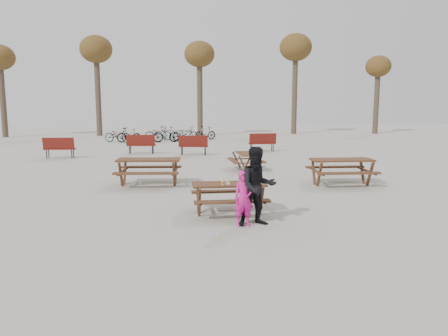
{
  "coord_description": "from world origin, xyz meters",
  "views": [
    {
      "loc": [
        -1.42,
        -10.44,
        2.78
      ],
      "look_at": [
        0.0,
        1.0,
        1.0
      ],
      "focal_mm": 35.0,
      "sensor_mm": 36.0,
      "label": 1
    }
  ],
  "objects": [
    {
      "name": "ground",
      "position": [
        0.0,
        0.0,
        0.0
      ],
      "size": [
        80.0,
        80.0,
        0.0
      ],
      "primitive_type": "plane",
      "color": "gray",
      "rests_on": "ground"
    },
    {
      "name": "main_picnic_table",
      "position": [
        0.0,
        0.0,
        0.59
      ],
      "size": [
        1.8,
        1.45,
        0.78
      ],
      "color": "#3D2416",
      "rests_on": "ground"
    },
    {
      "name": "park_bench_row",
      "position": [
        -1.57,
        12.37,
        0.52
      ],
      "size": [
        11.95,
        2.08,
        1.03
      ],
      "color": "maroon",
      "rests_on": "ground"
    },
    {
      "name": "adult",
      "position": [
        0.5,
        -1.06,
        0.89
      ],
      "size": [
        0.95,
        0.79,
        1.78
      ],
      "primitive_type": "imported",
      "rotation": [
        0.0,
        0.0,
        0.15
      ],
      "color": "black",
      "rests_on": "ground"
    },
    {
      "name": "picnic_table_north",
      "position": [
        -2.13,
        4.01,
        0.44
      ],
      "size": [
        2.2,
        1.84,
        0.89
      ],
      "primitive_type": null,
      "rotation": [
        0.0,
        0.0,
        -0.09
      ],
      "color": "#3D2416",
      "rests_on": "ground"
    },
    {
      "name": "bicycle_row",
      "position": [
        -2.17,
        19.99,
        0.5
      ],
      "size": [
        7.86,
        2.48,
        1.07
      ],
      "color": "black",
      "rests_on": "ground"
    },
    {
      "name": "picnic_table_east",
      "position": [
        4.22,
        3.27,
        0.44
      ],
      "size": [
        2.1,
        1.72,
        0.87
      ],
      "primitive_type": null,
      "rotation": [
        0.0,
        0.0,
        -0.04
      ],
      "color": "#3D2416",
      "rests_on": "ground"
    },
    {
      "name": "fallen_leaves",
      "position": [
        0.5,
        2.5,
        0.0
      ],
      "size": [
        11.0,
        11.0,
        0.01
      ],
      "primitive_type": null,
      "color": "gold",
      "rests_on": "ground"
    },
    {
      "name": "tree_row",
      "position": [
        0.9,
        25.15,
        6.19
      ],
      "size": [
        32.17,
        3.52,
        8.26
      ],
      "color": "#382B21",
      "rests_on": "ground"
    },
    {
      "name": "picnic_table_far",
      "position": [
        1.63,
        6.8,
        0.34
      ],
      "size": [
        1.35,
        1.65,
        0.69
      ],
      "primitive_type": null,
      "rotation": [
        0.0,
        0.0,
        1.61
      ],
      "color": "#3D2416",
      "rests_on": "ground"
    },
    {
      "name": "food_tray",
      "position": [
        -0.09,
        -0.11,
        0.79
      ],
      "size": [
        0.18,
        0.11,
        0.03
      ],
      "primitive_type": "cube",
      "color": "white",
      "rests_on": "main_picnic_table"
    },
    {
      "name": "soda_bottle",
      "position": [
        -0.18,
        -0.19,
        0.85
      ],
      "size": [
        0.07,
        0.07,
        0.17
      ],
      "color": "silver",
      "rests_on": "main_picnic_table"
    },
    {
      "name": "bread_roll",
      "position": [
        -0.09,
        -0.11,
        0.83
      ],
      "size": [
        0.14,
        0.06,
        0.05
      ],
      "primitive_type": "ellipsoid",
      "color": "tan",
      "rests_on": "food_tray"
    },
    {
      "name": "child",
      "position": [
        0.19,
        -1.06,
        0.62
      ],
      "size": [
        0.49,
        0.35,
        1.25
      ],
      "primitive_type": "imported",
      "rotation": [
        0.0,
        0.0,
        0.11
      ],
      "color": "#D61A85",
      "rests_on": "ground"
    }
  ]
}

